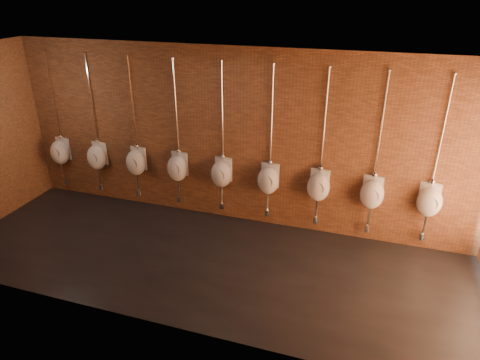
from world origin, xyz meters
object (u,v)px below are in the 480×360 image
at_px(urinal_0, 60,152).
at_px(urinal_6, 318,186).
at_px(urinal_7, 372,193).
at_px(urinal_3, 177,167).
at_px(urinal_4, 222,173).
at_px(urinal_8, 429,201).
at_px(urinal_1, 97,157).
at_px(urinal_2, 136,162).
at_px(urinal_5, 268,179).

bearing_deg(urinal_0, urinal_6, 0.00).
bearing_deg(urinal_7, urinal_3, 180.00).
height_order(urinal_4, urinal_6, same).
bearing_deg(urinal_3, urinal_6, 0.00).
xyz_separation_m(urinal_7, urinal_8, (0.88, 0.00, 0.00)).
xyz_separation_m(urinal_1, urinal_7, (5.30, 0.00, 0.00)).
bearing_deg(urinal_1, urinal_4, 0.00).
relative_size(urinal_2, urinal_5, 1.00).
bearing_deg(urinal_6, urinal_5, 180.00).
bearing_deg(urinal_6, urinal_1, 180.00).
xyz_separation_m(urinal_3, urinal_8, (4.42, 0.00, 0.00)).
height_order(urinal_1, urinal_5, same).
height_order(urinal_3, urinal_6, same).
height_order(urinal_2, urinal_4, same).
relative_size(urinal_3, urinal_5, 1.00).
bearing_deg(urinal_4, urinal_5, 0.00).
distance_m(urinal_2, urinal_3, 0.88).
bearing_deg(urinal_1, urinal_2, 0.00).
height_order(urinal_5, urinal_7, same).
bearing_deg(urinal_8, urinal_4, 180.00).
distance_m(urinal_6, urinal_7, 0.88).
xyz_separation_m(urinal_0, urinal_4, (3.53, 0.00, 0.00)).
bearing_deg(urinal_3, urinal_2, 180.00).
distance_m(urinal_2, urinal_6, 3.53).
bearing_deg(urinal_4, urinal_6, 0.00).
height_order(urinal_3, urinal_4, same).
distance_m(urinal_4, urinal_7, 2.65).
height_order(urinal_3, urinal_8, same).
relative_size(urinal_1, urinal_7, 1.00).
height_order(urinal_1, urinal_2, same).
distance_m(urinal_5, urinal_7, 1.77).
relative_size(urinal_6, urinal_8, 1.00).
bearing_deg(urinal_5, urinal_3, 180.00).
distance_m(urinal_3, urinal_8, 4.42).
xyz_separation_m(urinal_0, urinal_1, (0.88, 0.00, 0.00)).
distance_m(urinal_2, urinal_8, 5.30).
bearing_deg(urinal_0, urinal_3, 0.00).
height_order(urinal_1, urinal_3, same).
bearing_deg(urinal_1, urinal_7, 0.00).
distance_m(urinal_4, urinal_8, 3.53).
relative_size(urinal_6, urinal_7, 1.00).
distance_m(urinal_5, urinal_8, 2.65).
xyz_separation_m(urinal_2, urinal_7, (4.42, 0.00, 0.00)).
relative_size(urinal_3, urinal_8, 1.00).
distance_m(urinal_0, urinal_7, 6.19).
relative_size(urinal_0, urinal_2, 1.00).
xyz_separation_m(urinal_5, urinal_6, (0.88, 0.00, 0.00)).
distance_m(urinal_2, urinal_5, 2.65).
distance_m(urinal_7, urinal_8, 0.88).
bearing_deg(urinal_0, urinal_8, 0.00).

